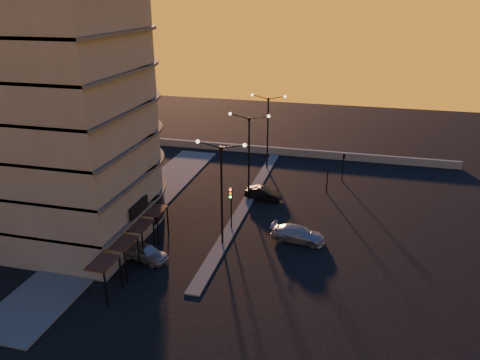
% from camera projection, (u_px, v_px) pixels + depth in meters
% --- Properties ---
extents(ground, '(120.00, 120.00, 0.00)m').
position_uv_depth(ground, '(222.00, 244.00, 41.62)').
color(ground, black).
rests_on(ground, ground).
extents(sidewalk_west, '(5.00, 40.00, 0.12)m').
position_uv_depth(sidewalk_west, '(135.00, 212.00, 47.63)').
color(sidewalk_west, '#535250').
rests_on(sidewalk_west, ground).
extents(median, '(1.20, 36.00, 0.12)m').
position_uv_depth(median, '(249.00, 199.00, 50.60)').
color(median, '#535250').
rests_on(median, ground).
extents(parapet, '(44.00, 0.50, 1.00)m').
position_uv_depth(parapet, '(290.00, 152.00, 64.37)').
color(parapet, slate).
rests_on(parapet, ground).
extents(building, '(14.35, 17.08, 25.00)m').
position_uv_depth(building, '(66.00, 103.00, 40.50)').
color(building, slate).
rests_on(building, ground).
extents(streetlamp_near, '(4.32, 0.32, 9.51)m').
position_uv_depth(streetlamp_near, '(222.00, 186.00, 39.55)').
color(streetlamp_near, black).
rests_on(streetlamp_near, ground).
extents(streetlamp_mid, '(4.32, 0.32, 9.51)m').
position_uv_depth(streetlamp_mid, '(249.00, 150.00, 48.56)').
color(streetlamp_mid, black).
rests_on(streetlamp_mid, ground).
extents(streetlamp_far, '(4.32, 0.32, 9.51)m').
position_uv_depth(streetlamp_far, '(268.00, 126.00, 57.56)').
color(streetlamp_far, black).
rests_on(streetlamp_far, ground).
extents(traffic_light_main, '(0.28, 0.44, 4.25)m').
position_uv_depth(traffic_light_main, '(231.00, 201.00, 43.14)').
color(traffic_light_main, black).
rests_on(traffic_light_main, ground).
extents(signal_east_a, '(0.13, 0.16, 3.60)m').
position_uv_depth(signal_east_a, '(327.00, 177.00, 51.65)').
color(signal_east_a, black).
rests_on(signal_east_a, ground).
extents(signal_east_b, '(0.42, 1.99, 3.60)m').
position_uv_depth(signal_east_b, '(344.00, 156.00, 54.47)').
color(signal_east_b, black).
rests_on(signal_east_b, ground).
extents(car_hatchback, '(4.48, 2.66, 1.43)m').
position_uv_depth(car_hatchback, '(145.00, 252.00, 38.88)').
color(car_hatchback, '#9FA0A6').
rests_on(car_hatchback, ground).
extents(car_sedan, '(4.17, 2.00, 1.32)m').
position_uv_depth(car_sedan, '(264.00, 193.00, 50.50)').
color(car_sedan, black).
rests_on(car_sedan, ground).
extents(car_wagon, '(5.02, 2.47, 1.40)m').
position_uv_depth(car_wagon, '(298.00, 234.00, 41.84)').
color(car_wagon, '#98999F').
rests_on(car_wagon, ground).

